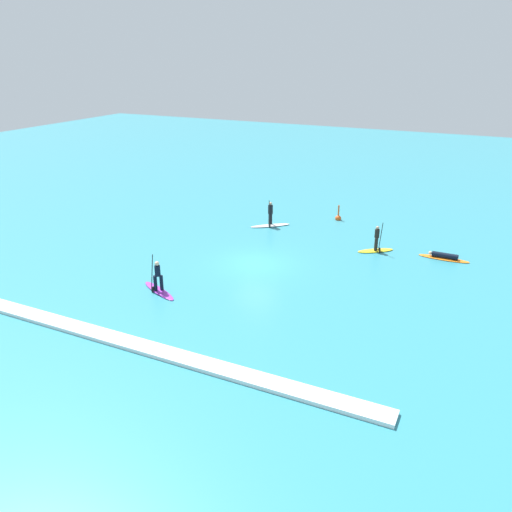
# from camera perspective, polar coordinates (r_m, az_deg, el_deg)

# --- Properties ---
(ground_plane) EXTENTS (120.00, 120.00, 0.00)m
(ground_plane) POSITION_cam_1_polar(r_m,az_deg,el_deg) (31.29, 0.00, -0.85)
(ground_plane) COLOR teal
(ground_plane) RESTS_ON ground
(surfer_on_yellow_board) EXTENTS (2.32, 1.99, 2.05)m
(surfer_on_yellow_board) POSITION_cam_1_polar(r_m,az_deg,el_deg) (33.96, 13.21, 1.19)
(surfer_on_yellow_board) COLOR yellow
(surfer_on_yellow_board) RESTS_ON ground_plane
(surfer_on_white_board) EXTENTS (2.65, 2.35, 2.03)m
(surfer_on_white_board) POSITION_cam_1_polar(r_m,az_deg,el_deg) (37.84, 1.60, 4.04)
(surfer_on_white_board) COLOR white
(surfer_on_white_board) RESTS_ON ground_plane
(surfer_on_purple_board) EXTENTS (2.89, 1.78, 2.15)m
(surfer_on_purple_board) POSITION_cam_1_polar(r_m,az_deg,el_deg) (28.05, -10.81, -3.05)
(surfer_on_purple_board) COLOR purple
(surfer_on_purple_board) RESTS_ON ground_plane
(surfer_on_orange_board) EXTENTS (3.06, 0.72, 0.41)m
(surfer_on_orange_board) POSITION_cam_1_polar(r_m,az_deg,el_deg) (34.00, 20.18, -0.08)
(surfer_on_orange_board) COLOR orange
(surfer_on_orange_board) RESTS_ON ground_plane
(marker_buoy) EXTENTS (0.47, 0.47, 1.27)m
(marker_buoy) POSITION_cam_1_polar(r_m,az_deg,el_deg) (39.90, 9.12, 4.24)
(marker_buoy) COLOR #E55119
(marker_buoy) RESTS_ON ground_plane
(wave_crest) EXTENTS (21.34, 0.90, 0.18)m
(wave_crest) POSITION_cam_1_polar(r_m,az_deg,el_deg) (23.07, -11.87, -10.02)
(wave_crest) COLOR white
(wave_crest) RESTS_ON ground_plane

